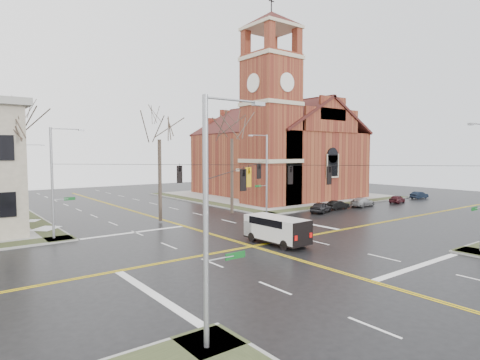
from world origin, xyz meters
TOP-DOWN VIEW (x-y plane):
  - ground at (0.00, 0.00)m, footprint 120.00×120.00m
  - sidewalks at (0.00, 0.00)m, footprint 80.00×80.00m
  - road_markings at (0.00, 0.00)m, footprint 100.00×100.00m
  - church at (24.76, 24.78)m, footprint 24.28×27.48m
  - signal_pole_ne at (11.32, 11.50)m, footprint 2.75×0.22m
  - signal_pole_nw at (-11.32, 11.50)m, footprint 2.75×0.22m
  - signal_pole_sw at (-11.32, -11.50)m, footprint 2.75×0.22m
  - span_wires at (0.00, 0.00)m, footprint 23.02×23.02m
  - traffic_signals at (-0.00, -0.67)m, footprint 8.21×8.26m
  - streetlight_north_a at (-10.65, 28.00)m, footprint 2.30×0.20m
  - streetlight_north_b at (-10.65, 48.00)m, footprint 2.30×0.20m
  - cargo_van at (1.99, -0.30)m, footprint 2.35×5.63m
  - parked_car_a at (17.17, 8.22)m, footprint 4.10×2.73m
  - parked_car_b at (20.93, 8.78)m, footprint 3.40×1.22m
  - parked_car_c at (25.62, 8.50)m, footprint 4.32×2.13m
  - parked_car_d at (32.60, 7.74)m, footprint 3.53×1.97m
  - parked_car_e at (40.36, 8.72)m, footprint 3.36×1.40m
  - tree_nw_far at (-13.16, 13.85)m, footprint 4.00×4.00m
  - tree_nw_near at (-0.87, 13.80)m, footprint 4.00×4.00m
  - tree_ne at (8.01, 13.54)m, footprint 4.00×4.00m

SIDE VIEW (x-z plane):
  - ground at x=0.00m, z-range 0.00..0.00m
  - road_markings at x=0.00m, z-range 0.00..0.01m
  - sidewalks at x=0.00m, z-range -0.01..0.16m
  - parked_car_e at x=40.36m, z-range 0.00..1.08m
  - parked_car_b at x=20.93m, z-range 0.00..1.11m
  - parked_car_d at x=32.60m, z-range 0.00..1.14m
  - parked_car_c at x=25.62m, z-range 0.00..1.21m
  - parked_car_a at x=17.17m, z-range 0.00..1.30m
  - cargo_van at x=1.99m, z-range 0.19..2.30m
  - streetlight_north_a at x=-10.65m, z-range 0.47..8.47m
  - streetlight_north_b at x=-10.65m, z-range 0.47..8.47m
  - signal_pole_ne at x=11.32m, z-range 0.45..9.45m
  - signal_pole_nw at x=-11.32m, z-range 0.45..9.45m
  - signal_pole_sw at x=-11.32m, z-range 0.45..9.45m
  - traffic_signals at x=0.00m, z-range 4.80..6.10m
  - span_wires at x=0.00m, z-range 6.18..6.22m
  - church at x=24.76m, z-range -5.32..22.18m
  - tree_nw_far at x=-13.16m, z-range 2.71..14.84m
  - tree_nw_near at x=-0.87m, z-range 2.77..15.18m
  - tree_ne at x=8.01m, z-range 2.85..15.64m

